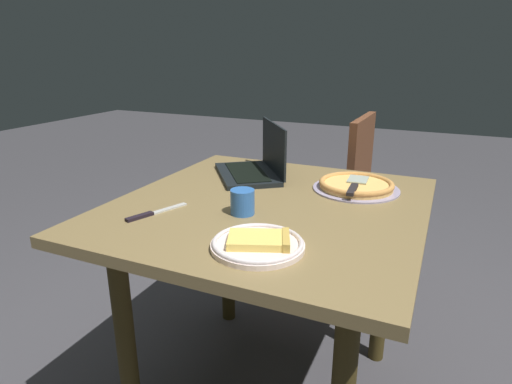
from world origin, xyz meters
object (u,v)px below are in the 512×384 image
at_px(laptop, 255,165).
at_px(table_knife, 151,214).
at_px(pizza_tray, 356,185).
at_px(chair_near, 335,193).
at_px(pizza_plate, 258,243).
at_px(dining_table, 269,233).
at_px(drink_cup, 242,202).

relative_size(laptop, table_knife, 1.94).
height_order(pizza_tray, chair_near, chair_near).
bearing_deg(pizza_plate, laptop, -155.06).
bearing_deg(table_knife, laptop, 167.10).
bearing_deg(pizza_plate, chair_near, -175.72).
relative_size(dining_table, pizza_plate, 4.25).
bearing_deg(dining_table, chair_near, 178.99).
distance_m(laptop, table_knife, 0.54).
relative_size(laptop, pizza_tray, 1.30).
height_order(dining_table, chair_near, chair_near).
bearing_deg(dining_table, pizza_plate, 17.85).
bearing_deg(dining_table, laptop, -147.52).
bearing_deg(table_knife, drink_cup, 115.93).
distance_m(pizza_plate, pizza_tray, 0.60).
xyz_separation_m(dining_table, chair_near, (-0.88, 0.02, -0.13)).
height_order(table_knife, drink_cup, drink_cup).
relative_size(table_knife, drink_cup, 2.67).
distance_m(pizza_plate, table_knife, 0.41).
bearing_deg(pizza_plate, pizza_tray, 167.69).
distance_m(table_knife, drink_cup, 0.29).
xyz_separation_m(pizza_tray, chair_near, (-0.62, -0.22, -0.25)).
height_order(pizza_tray, table_knife, pizza_tray).
relative_size(laptop, pizza_plate, 1.66).
bearing_deg(drink_cup, pizza_plate, 35.31).
relative_size(pizza_tray, table_knife, 1.49).
bearing_deg(chair_near, pizza_plate, 4.28).
height_order(pizza_plate, drink_cup, drink_cup).
relative_size(dining_table, table_knife, 4.97).
relative_size(drink_cup, chair_near, 0.08).
xyz_separation_m(dining_table, laptop, (-0.27, -0.17, 0.15)).
height_order(pizza_tray, drink_cup, drink_cup).
xyz_separation_m(dining_table, drink_cup, (0.12, -0.04, 0.15)).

